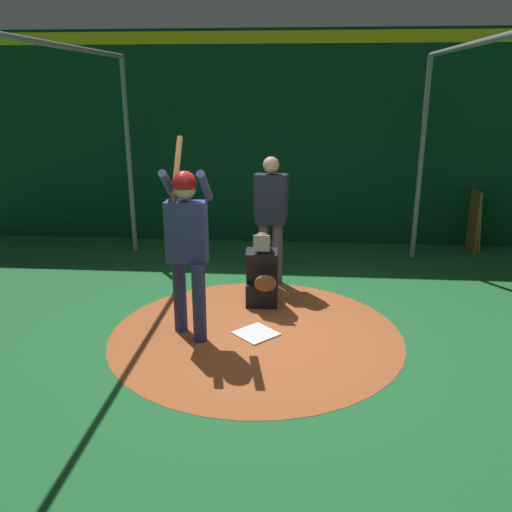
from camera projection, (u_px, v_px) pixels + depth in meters
ground_plane at (256, 334)px, 6.12m from camera, size 27.80×27.80×0.00m
dirt_circle at (256, 334)px, 6.12m from camera, size 3.36×3.36×0.01m
home_plate at (256, 333)px, 6.12m from camera, size 0.59×0.59×0.01m
batter at (187, 237)px, 5.76m from camera, size 0.68×0.49×2.21m
catcher at (262, 277)px, 6.84m from camera, size 0.58×0.40×0.99m
umpire at (271, 213)px, 7.45m from camera, size 0.23×0.49×1.83m
back_wall at (274, 139)px, 9.37m from camera, size 0.22×11.80×3.67m
cage_frame at (256, 132)px, 5.43m from camera, size 6.41×4.85×3.23m
bat_rack at (473, 221)px, 9.27m from camera, size 0.70×0.16×1.05m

